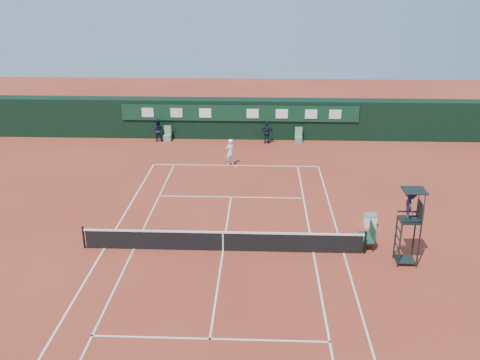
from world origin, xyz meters
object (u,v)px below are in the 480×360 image
(player_bench, at_px, (369,235))
(player, at_px, (230,152))
(cooler, at_px, (370,220))
(tennis_net, at_px, (223,241))
(umpire_chair, at_px, (410,211))

(player_bench, relative_size, player, 0.66)
(cooler, bearing_deg, tennis_net, -158.15)
(umpire_chair, relative_size, player, 1.89)
(umpire_chair, distance_m, cooler, 4.29)
(player_bench, bearing_deg, tennis_net, -173.95)
(umpire_chair, xyz_separation_m, player, (-8.38, 12.70, -1.56))
(tennis_net, relative_size, umpire_chair, 3.77)
(tennis_net, relative_size, player_bench, 10.75)
(umpire_chair, bearing_deg, tennis_net, 174.68)
(tennis_net, height_order, player_bench, same)
(tennis_net, bearing_deg, cooler, 21.85)
(player, bearing_deg, umpire_chair, 89.29)
(umpire_chair, bearing_deg, player_bench, 131.74)
(player_bench, distance_m, player, 13.28)
(player_bench, distance_m, cooler, 2.23)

